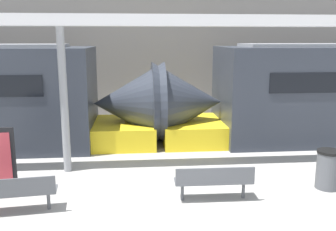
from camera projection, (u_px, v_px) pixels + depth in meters
ground_plane at (186, 220)px, 7.10m from camera, size 60.00×60.00×0.00m
station_wall at (156, 59)px, 15.73m from camera, size 56.00×0.20×5.00m
bench_near at (214, 180)px, 7.85m from camera, size 1.66×0.46×0.77m
bench_far at (9, 191)px, 7.24m from camera, size 1.81×0.63×0.77m
trash_bin at (328, 169)px, 8.51m from camera, size 0.56×0.56×0.90m
support_column_near at (64, 101)px, 9.34m from camera, size 0.20×0.20×3.66m
canopy_beam at (59, 20)px, 8.94m from camera, size 28.00×0.60×0.28m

